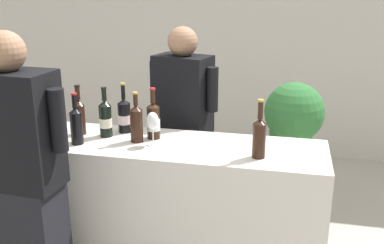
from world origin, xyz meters
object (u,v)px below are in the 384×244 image
object	(u,v)px
wine_bottle_4	(153,120)
wine_bottle_5	(136,122)
wine_bottle_2	(79,115)
wine_bottle_3	(124,115)
person_guest	(23,199)
wine_bottle_1	(259,136)
wine_glass	(153,122)
potted_shrub	(290,125)
person_server	(183,142)
wine_bottle_6	(76,124)
wine_bottle_0	(105,118)

from	to	relation	value
wine_bottle_4	wine_bottle_5	bearing A→B (deg)	-137.40
wine_bottle_2	wine_bottle_4	xyz separation A→B (m)	(0.49, 0.03, -0.01)
wine_bottle_3	person_guest	xyz separation A→B (m)	(-0.30, -0.74, -0.27)
wine_bottle_1	person_guest	xyz separation A→B (m)	(-1.20, -0.48, -0.28)
wine_bottle_1	wine_bottle_4	bearing A→B (deg)	164.95
wine_glass	wine_bottle_4	bearing A→B (deg)	105.50
potted_shrub	person_server	bearing A→B (deg)	-143.88
potted_shrub	wine_bottle_1	bearing A→B (deg)	-98.18
wine_bottle_6	person_server	distance (m)	0.88
wine_bottle_2	wine_bottle_3	world-z (taller)	wine_bottle_3
wine_bottle_3	wine_bottle_5	xyz separation A→B (m)	(0.14, -0.16, 0.01)
wine_bottle_2	wine_bottle_1	bearing A→B (deg)	-7.60
wine_bottle_4	person_guest	distance (m)	0.89
wine_bottle_1	person_guest	size ratio (longest dim) A/B	0.20
wine_glass	wine_bottle_6	bearing A→B (deg)	-170.10
wine_bottle_3	potted_shrub	size ratio (longest dim) A/B	0.28
potted_shrub	wine_bottle_3	bearing A→B (deg)	-138.91
person_server	person_guest	xyz separation A→B (m)	(-0.61, -1.12, 0.03)
wine_bottle_3	potted_shrub	world-z (taller)	wine_bottle_3
wine_bottle_3	person_guest	size ratio (longest dim) A/B	0.19
wine_bottle_5	wine_bottle_6	bearing A→B (deg)	-160.64
wine_bottle_2	wine_glass	xyz separation A→B (m)	(0.52, -0.09, 0.02)
wine_bottle_1	wine_bottle_3	size ratio (longest dim) A/B	1.02
wine_bottle_0	wine_bottle_2	world-z (taller)	wine_bottle_2
wine_bottle_0	wine_bottle_3	world-z (taller)	wine_bottle_3
wine_bottle_3	potted_shrub	distance (m)	1.45
potted_shrub	wine_bottle_0	bearing A→B (deg)	-138.05
wine_bottle_6	person_server	bearing A→B (deg)	52.01
wine_bottle_2	wine_bottle_5	size ratio (longest dim) A/B	1.04
wine_bottle_0	potted_shrub	bearing A→B (deg)	41.95
wine_bottle_4	wine_glass	bearing A→B (deg)	-74.50
wine_bottle_3	wine_bottle_0	bearing A→B (deg)	-129.09
person_guest	potted_shrub	distance (m)	2.17
wine_bottle_2	wine_bottle_5	distance (m)	0.41
wine_bottle_0	wine_bottle_1	distance (m)	1.00
potted_shrub	wine_bottle_5	bearing A→B (deg)	-130.52
wine_bottle_5	wine_glass	bearing A→B (deg)	-18.82
wine_bottle_5	potted_shrub	world-z (taller)	wine_bottle_5
wine_bottle_4	wine_bottle_5	world-z (taller)	wine_bottle_4
wine_bottle_2	wine_bottle_6	bearing A→B (deg)	-69.52
wine_bottle_6	person_guest	bearing A→B (deg)	-101.88
wine_bottle_3	potted_shrub	bearing A→B (deg)	41.09
wine_bottle_6	potted_shrub	xyz separation A→B (m)	(1.27, 1.21, -0.30)
wine_bottle_6	wine_glass	xyz separation A→B (m)	(0.46, 0.08, 0.02)
wine_bottle_3	person_server	world-z (taller)	person_server
wine_bottle_2	wine_bottle_4	distance (m)	0.49
wine_bottle_0	wine_bottle_1	world-z (taller)	wine_bottle_1
person_server	wine_glass	bearing A→B (deg)	-94.97
wine_bottle_1	wine_bottle_6	world-z (taller)	wine_bottle_1
wine_bottle_3	wine_glass	world-z (taller)	wine_bottle_3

